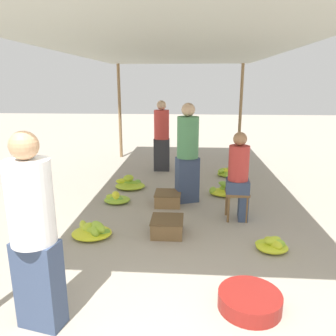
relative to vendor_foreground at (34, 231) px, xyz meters
The scene contains 17 objects.
canopy_post_back_left 6.61m from the vendor_foreground, 95.94° to the left, with size 0.08×0.08×2.51m, color olive.
canopy_post_back_right 7.06m from the vendor_foreground, 68.66° to the left, with size 0.08×0.08×2.51m, color olive.
canopy_tarp 3.68m from the vendor_foreground, 73.36° to the left, with size 3.65×7.24×0.04m, color #9EA399.
vendor_foreground is the anchor object (origin of this frame).
stool 3.14m from the vendor_foreground, 50.77° to the left, with size 0.34×0.34×0.44m.
vendor_seated 3.12m from the vendor_foreground, 50.49° to the left, with size 0.37×0.37×1.34m.
basin_black 2.01m from the vendor_foreground, 10.26° to the left, with size 0.59×0.59×0.15m.
banana_pile_left_0 3.89m from the vendor_foreground, 88.99° to the left, with size 0.61×0.55×0.28m.
banana_pile_left_1 1.85m from the vendor_foreground, 92.20° to the left, with size 0.56×0.55×0.22m.
banana_pile_left_2 3.08m from the vendor_foreground, 90.54° to the left, with size 0.45×0.42×0.20m.
banana_pile_right_0 2.81m from the vendor_foreground, 32.31° to the left, with size 0.40×0.35×0.19m.
banana_pile_right_1 4.06m from the vendor_foreground, 61.91° to the left, with size 0.59×0.45×0.25m.
banana_pile_right_2 5.24m from the vendor_foreground, 66.55° to the left, with size 0.47×0.45×0.19m.
crate_near 2.17m from the vendor_foreground, 62.16° to the left, with size 0.44×0.44×0.23m.
crate_mid 3.14m from the vendor_foreground, 73.22° to the left, with size 0.44×0.44×0.23m.
shopper_walking_mid 5.20m from the vendor_foreground, 83.60° to the left, with size 0.37×0.36×1.64m.
shopper_walking_far 3.33m from the vendor_foreground, 68.83° to the left, with size 0.47×0.47×1.71m.
Camera 1 is at (0.30, -1.75, 2.03)m, focal length 35.00 mm.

